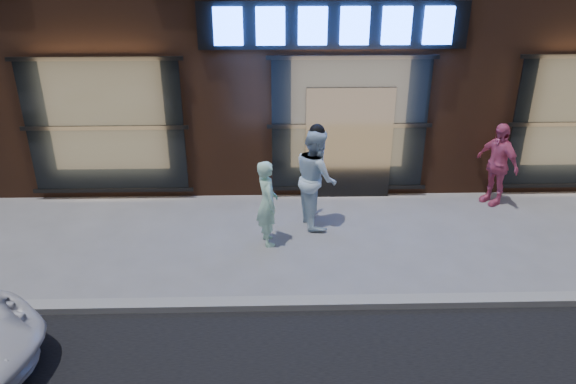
{
  "coord_description": "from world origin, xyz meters",
  "views": [
    {
      "loc": [
        -1.55,
        -7.05,
        5.28
      ],
      "look_at": [
        -1.33,
        1.6,
        1.2
      ],
      "focal_mm": 35.0,
      "sensor_mm": 36.0,
      "label": 1
    }
  ],
  "objects": [
    {
      "name": "ground",
      "position": [
        0.0,
        0.0,
        0.0
      ],
      "size": [
        90.0,
        90.0,
        0.0
      ],
      "primitive_type": "plane",
      "color": "slate",
      "rests_on": "ground"
    },
    {
      "name": "curb",
      "position": [
        0.0,
        0.0,
        0.06
      ],
      "size": [
        60.0,
        0.25,
        0.12
      ],
      "primitive_type": "cube",
      "color": "gray",
      "rests_on": "ground"
    },
    {
      "name": "man_bowtie",
      "position": [
        -1.69,
        1.98,
        0.81
      ],
      "size": [
        0.52,
        0.67,
        1.62
      ],
      "primitive_type": "imported",
      "rotation": [
        0.0,
        0.0,
        1.81
      ],
      "color": "#BEFAD3",
      "rests_on": "ground"
    },
    {
      "name": "man_cap",
      "position": [
        -0.76,
        2.71,
        0.97
      ],
      "size": [
        0.93,
        1.09,
        1.95
      ],
      "primitive_type": "imported",
      "rotation": [
        0.0,
        0.0,
        1.79
      ],
      "color": "white",
      "rests_on": "ground"
    },
    {
      "name": "passerby",
      "position": [
        3.04,
        3.54,
        0.87
      ],
      "size": [
        0.86,
        1.1,
        1.75
      ],
      "primitive_type": "imported",
      "rotation": [
        0.0,
        0.0,
        -1.07
      ],
      "color": "#E25D89",
      "rests_on": "ground"
    }
  ]
}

